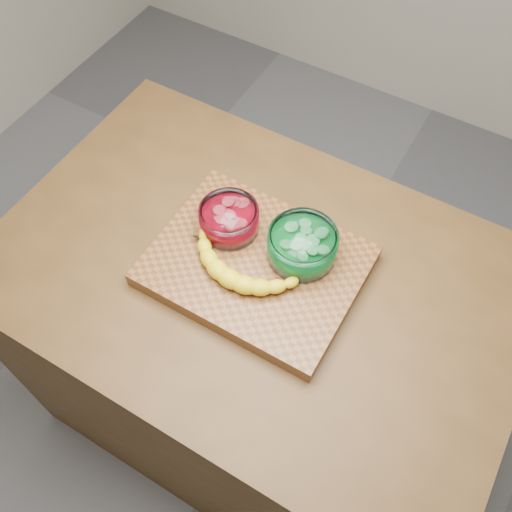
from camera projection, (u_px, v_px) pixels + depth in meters
The scene contains 6 objects.
ground at pixel (256, 404), 2.03m from camera, with size 3.50×3.50×0.00m, color slate.
counter at pixel (256, 352), 1.65m from camera, with size 1.20×0.80×0.90m, color #4E3317.
cutting_board at pixel (256, 266), 1.26m from camera, with size 0.45×0.35×0.04m, color brown.
bowl_red at pixel (229, 219), 1.27m from camera, with size 0.13×0.13×0.06m.
bowl_green at pixel (302, 245), 1.23m from camera, with size 0.15×0.15×0.07m.
banana at pixel (239, 267), 1.21m from camera, with size 0.29×0.13×0.04m, color yellow, non-canonical shape.
Camera 1 is at (0.34, -0.58, 1.99)m, focal length 40.00 mm.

